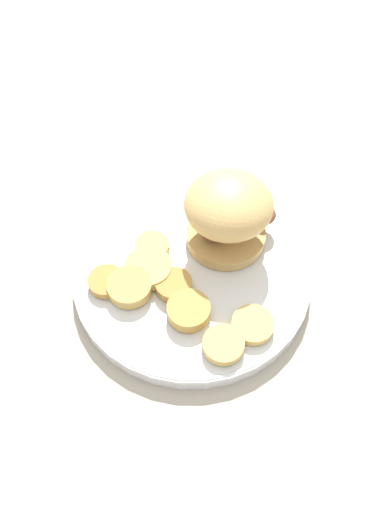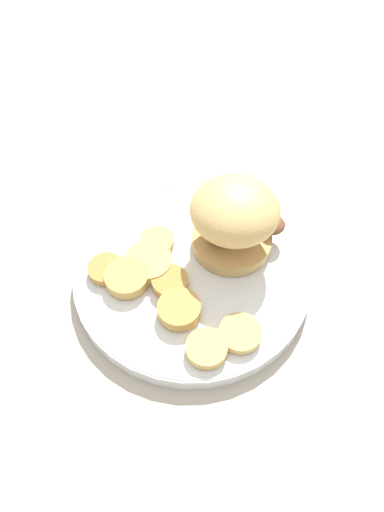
% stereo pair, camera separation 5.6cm
% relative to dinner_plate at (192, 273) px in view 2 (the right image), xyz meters
% --- Properties ---
extents(ground_plane, '(4.00, 4.00, 0.00)m').
position_rel_dinner_plate_xyz_m(ground_plane, '(0.00, 0.00, -0.01)').
color(ground_plane, '#B2A899').
extents(dinner_plate, '(0.28, 0.28, 0.02)m').
position_rel_dinner_plate_xyz_m(dinner_plate, '(0.00, 0.00, 0.00)').
color(dinner_plate, white).
rests_on(dinner_plate, ground_plane).
extents(sandwich, '(0.12, 0.12, 0.09)m').
position_rel_dinner_plate_xyz_m(sandwich, '(0.05, 0.04, 0.06)').
color(sandwich, tan).
rests_on(sandwich, dinner_plate).
extents(potato_round_0, '(0.04, 0.04, 0.01)m').
position_rel_dinner_plate_xyz_m(potato_round_0, '(-0.02, -0.02, 0.02)').
color(potato_round_0, '#BC8942').
rests_on(potato_round_0, dinner_plate).
extents(potato_round_1, '(0.05, 0.05, 0.01)m').
position_rel_dinner_plate_xyz_m(potato_round_1, '(0.06, -0.08, 0.01)').
color(potato_round_1, '#DBB766').
rests_on(potato_round_1, dinner_plate).
extents(potato_round_2, '(0.05, 0.05, 0.02)m').
position_rel_dinner_plate_xyz_m(potato_round_2, '(-0.01, -0.06, 0.02)').
color(potato_round_2, tan).
rests_on(potato_round_2, dinner_plate).
extents(potato_round_3, '(0.04, 0.04, 0.01)m').
position_rel_dinner_plate_xyz_m(potato_round_3, '(-0.10, -0.01, 0.01)').
color(potato_round_3, '#BC8942').
rests_on(potato_round_3, dinner_plate).
extents(potato_round_4, '(0.04, 0.04, 0.01)m').
position_rel_dinner_plate_xyz_m(potato_round_4, '(0.02, -0.10, 0.01)').
color(potato_round_4, '#DBB766').
rests_on(potato_round_4, dinner_plate).
extents(potato_round_5, '(0.05, 0.05, 0.01)m').
position_rel_dinner_plate_xyz_m(potato_round_5, '(-0.05, -0.00, 0.02)').
color(potato_round_5, '#DBB766').
rests_on(potato_round_5, dinner_plate).
extents(potato_round_6, '(0.04, 0.04, 0.01)m').
position_rel_dinner_plate_xyz_m(potato_round_6, '(-0.04, 0.03, 0.01)').
color(potato_round_6, '#DBB766').
rests_on(potato_round_6, dinner_plate).
extents(potato_round_7, '(0.05, 0.05, 0.01)m').
position_rel_dinner_plate_xyz_m(potato_round_7, '(-0.07, -0.02, 0.02)').
color(potato_round_7, tan).
rests_on(potato_round_7, dinner_plate).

